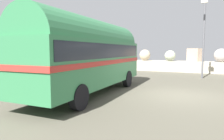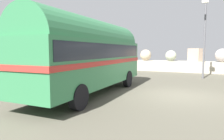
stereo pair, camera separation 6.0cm
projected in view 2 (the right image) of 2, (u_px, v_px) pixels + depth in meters
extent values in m
cube|color=#535043|center=(177.00, 96.00, 9.67)|extent=(32.00, 26.00, 0.02)
cube|color=#B3AA97|center=(195.00, 67.00, 20.18)|extent=(31.36, 1.80, 1.10)
sphere|color=#C4A28F|center=(84.00, 55.00, 26.43)|extent=(0.89, 0.89, 0.89)
cube|color=#AFAD96|center=(97.00, 56.00, 24.64)|extent=(1.10, 1.10, 0.79)
cube|color=#B1B791|center=(121.00, 56.00, 23.02)|extent=(1.10, 1.08, 0.84)
sphere|color=#C0AC8E|center=(146.00, 55.00, 22.08)|extent=(1.18, 1.18, 1.18)
sphere|color=#B0BA9C|center=(171.00, 56.00, 20.67)|extent=(1.09, 1.09, 1.09)
cube|color=tan|center=(196.00, 55.00, 19.93)|extent=(1.59, 1.50, 1.29)
sphere|color=#B5ACA7|center=(222.00, 55.00, 18.89)|extent=(1.25, 1.25, 1.25)
cylinder|color=black|center=(95.00, 77.00, 12.88)|extent=(0.31, 0.97, 0.96)
cylinder|color=black|center=(128.00, 79.00, 11.98)|extent=(0.31, 0.97, 0.96)
cylinder|color=black|center=(33.00, 92.00, 8.14)|extent=(0.31, 0.97, 0.96)
cylinder|color=black|center=(79.00, 97.00, 7.25)|extent=(0.31, 0.97, 0.96)
cube|color=#317848|center=(89.00, 63.00, 9.96)|extent=(2.67, 8.47, 2.10)
cylinder|color=#317848|center=(89.00, 41.00, 9.86)|extent=(2.46, 8.13, 2.20)
cube|color=#B32E27|center=(89.00, 62.00, 9.95)|extent=(2.72, 8.56, 0.20)
cube|color=black|center=(89.00, 51.00, 9.90)|extent=(2.70, 8.14, 0.64)
cube|color=silver|center=(121.00, 72.00, 13.93)|extent=(2.28, 0.23, 0.28)
cylinder|color=black|center=(57.00, 71.00, 16.55)|extent=(0.34, 0.98, 0.96)
cylinder|color=black|center=(80.00, 72.00, 15.71)|extent=(0.34, 0.98, 0.96)
cylinder|color=black|center=(0.00, 79.00, 11.76)|extent=(0.34, 0.98, 0.96)
cylinder|color=black|center=(29.00, 82.00, 10.92)|extent=(0.34, 0.98, 0.96)
cube|color=silver|center=(45.00, 59.00, 13.63)|extent=(2.91, 8.53, 2.10)
cylinder|color=silver|center=(45.00, 44.00, 13.53)|extent=(2.69, 8.18, 2.20)
cube|color=#B5301C|center=(45.00, 59.00, 13.63)|extent=(2.96, 8.62, 0.20)
cube|color=black|center=(45.00, 51.00, 13.58)|extent=(2.93, 8.20, 0.64)
cube|color=silver|center=(79.00, 67.00, 17.65)|extent=(2.29, 0.30, 0.28)
cylinder|color=#5B5B60|center=(204.00, 41.00, 15.38)|extent=(0.14, 0.14, 5.74)
cube|color=beige|center=(205.00, 1.00, 14.28)|extent=(0.44, 0.24, 0.18)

